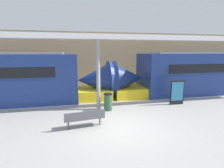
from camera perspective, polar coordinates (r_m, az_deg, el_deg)
ground_plane at (r=7.89m, az=2.27°, el=-13.95°), size 60.00×60.00×0.00m
station_wall at (r=16.47m, az=-5.92°, el=7.89°), size 56.00×0.20×5.00m
bench_near at (r=7.78m, az=-8.91°, el=-10.72°), size 1.79×0.65×0.77m
trash_bin at (r=9.85m, az=-1.28°, el=-5.83°), size 0.48×0.48×0.97m
poster_board at (r=11.54m, az=20.48°, el=-2.59°), size 0.92×0.07×1.53m
support_column_near at (r=9.77m, az=-4.51°, el=2.83°), size 0.22×0.22×3.91m
canopy_beam at (r=9.71m, az=-4.70°, el=15.17°), size 28.00×0.60×0.28m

